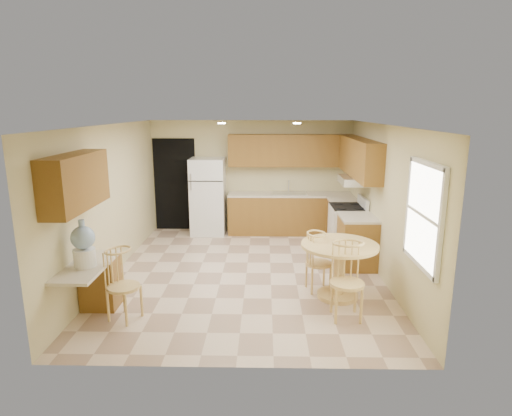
{
  "coord_description": "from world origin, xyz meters",
  "views": [
    {
      "loc": [
        0.3,
        -6.88,
        2.75
      ],
      "look_at": [
        0.16,
        0.3,
        1.08
      ],
      "focal_mm": 30.0,
      "sensor_mm": 36.0,
      "label": 1
    }
  ],
  "objects_px": {
    "refrigerator": "(208,196)",
    "chair_table_a": "(320,258)",
    "chair_desk": "(121,281)",
    "water_crock": "(84,246)",
    "dining_table": "(339,263)",
    "chair_table_b": "(349,277)",
    "stove": "(347,228)"
  },
  "relations": [
    {
      "from": "stove",
      "to": "chair_desk",
      "type": "relative_size",
      "value": 1.14
    },
    {
      "from": "chair_table_a",
      "to": "chair_desk",
      "type": "relative_size",
      "value": 0.95
    },
    {
      "from": "water_crock",
      "to": "stove",
      "type": "bearing_deg",
      "value": 36.66
    },
    {
      "from": "stove",
      "to": "water_crock",
      "type": "distance_m",
      "value": 4.93
    },
    {
      "from": "stove",
      "to": "refrigerator",
      "type": "bearing_deg",
      "value": 157.01
    },
    {
      "from": "chair_table_a",
      "to": "chair_desk",
      "type": "bearing_deg",
      "value": -81.21
    },
    {
      "from": "water_crock",
      "to": "chair_table_b",
      "type": "bearing_deg",
      "value": 1.01
    },
    {
      "from": "chair_table_b",
      "to": "chair_desk",
      "type": "bearing_deg",
      "value": 0.09
    },
    {
      "from": "dining_table",
      "to": "water_crock",
      "type": "xyz_separation_m",
      "value": [
        -3.4,
        -0.81,
        0.51
      ]
    },
    {
      "from": "dining_table",
      "to": "chair_table_a",
      "type": "distance_m",
      "value": 0.31
    },
    {
      "from": "refrigerator",
      "to": "dining_table",
      "type": "height_order",
      "value": "refrigerator"
    },
    {
      "from": "refrigerator",
      "to": "chair_table_a",
      "type": "distance_m",
      "value": 3.81
    },
    {
      "from": "stove",
      "to": "chair_table_a",
      "type": "relative_size",
      "value": 1.19
    },
    {
      "from": "dining_table",
      "to": "water_crock",
      "type": "height_order",
      "value": "water_crock"
    },
    {
      "from": "chair_table_a",
      "to": "chair_table_b",
      "type": "relative_size",
      "value": 0.88
    },
    {
      "from": "stove",
      "to": "water_crock",
      "type": "bearing_deg",
      "value": -143.34
    },
    {
      "from": "stove",
      "to": "chair_table_a",
      "type": "xyz_separation_m",
      "value": [
        -0.79,
        -1.95,
        0.09
      ]
    },
    {
      "from": "refrigerator",
      "to": "chair_desk",
      "type": "relative_size",
      "value": 1.77
    },
    {
      "from": "chair_desk",
      "to": "dining_table",
      "type": "bearing_deg",
      "value": 129.68
    },
    {
      "from": "stove",
      "to": "chair_desk",
      "type": "height_order",
      "value": "stove"
    },
    {
      "from": "stove",
      "to": "chair_table_a",
      "type": "bearing_deg",
      "value": -112.01
    },
    {
      "from": "chair_table_b",
      "to": "chair_desk",
      "type": "height_order",
      "value": "chair_table_b"
    },
    {
      "from": "refrigerator",
      "to": "water_crock",
      "type": "xyz_separation_m",
      "value": [
        -1.05,
        -4.14,
        0.2
      ]
    },
    {
      "from": "stove",
      "to": "dining_table",
      "type": "height_order",
      "value": "stove"
    },
    {
      "from": "stove",
      "to": "chair_desk",
      "type": "xyz_separation_m",
      "value": [
        -3.47,
        -2.94,
        0.12
      ]
    },
    {
      "from": "dining_table",
      "to": "chair_table_b",
      "type": "bearing_deg",
      "value": -90.0
    },
    {
      "from": "chair_desk",
      "to": "chair_table_a",
      "type": "bearing_deg",
      "value": 134.25
    },
    {
      "from": "refrigerator",
      "to": "chair_desk",
      "type": "distance_m",
      "value": 4.21
    },
    {
      "from": "refrigerator",
      "to": "water_crock",
      "type": "distance_m",
      "value": 4.28
    },
    {
      "from": "stove",
      "to": "chair_table_b",
      "type": "distance_m",
      "value": 2.91
    },
    {
      "from": "refrigerator",
      "to": "chair_table_b",
      "type": "xyz_separation_m",
      "value": [
        2.35,
        -4.08,
        -0.21
      ]
    },
    {
      "from": "stove",
      "to": "chair_table_b",
      "type": "relative_size",
      "value": 1.05
    }
  ]
}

